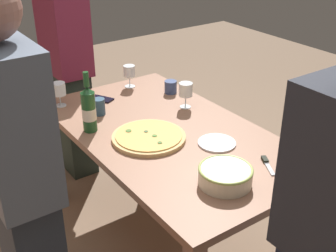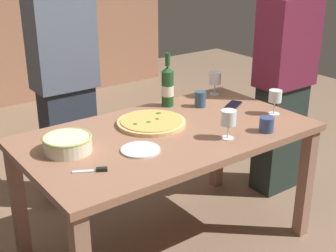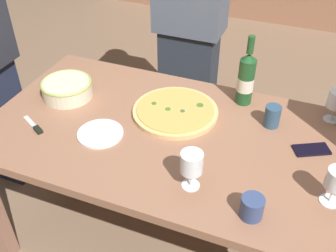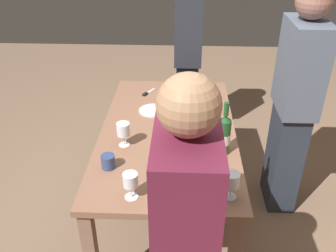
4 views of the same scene
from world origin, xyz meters
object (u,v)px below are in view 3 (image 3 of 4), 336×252
object	(u,v)px
serving_bowl	(67,88)
cell_phone	(311,150)
pizza	(175,111)
person_guest_right	(190,26)
cup_amber	(252,207)
wine_glass_by_bottle	(192,164)
dining_table	(168,148)
cup_ceramic	(272,116)
wine_bottle	(246,78)
side_plate	(100,133)
pizza_knife	(35,127)

from	to	relation	value
serving_bowl	cell_phone	bearing A→B (deg)	0.90
pizza	serving_bowl	bearing A→B (deg)	-174.20
person_guest_right	cup_amber	bearing A→B (deg)	14.84
cup_amber	cell_phone	size ratio (longest dim) A/B	0.57
wine_glass_by_bottle	cell_phone	size ratio (longest dim) A/B	1.09
serving_bowl	person_guest_right	size ratio (longest dim) A/B	0.15
cup_amber	cell_phone	bearing A→B (deg)	69.22
pizza	wine_glass_by_bottle	bearing A→B (deg)	-62.20
pizza	person_guest_right	xyz separation A→B (m)	(-0.19, 0.73, 0.09)
cup_amber	serving_bowl	bearing A→B (deg)	157.73
dining_table	person_guest_right	xyz separation A→B (m)	(-0.20, 0.87, 0.19)
wine_glass_by_bottle	cup_ceramic	size ratio (longest dim) A/B	1.60
pizza	cup_ceramic	distance (m)	0.43
wine_bottle	side_plate	xyz separation A→B (m)	(-0.51, -0.47, -0.12)
cup_ceramic	person_guest_right	world-z (taller)	person_guest_right
wine_bottle	cup_ceramic	bearing A→B (deg)	-41.00
dining_table	wine_glass_by_bottle	distance (m)	0.39
pizza_knife	person_guest_right	size ratio (longest dim) A/B	0.09
pizza	wine_bottle	bearing A→B (deg)	37.91
person_guest_right	cup_ceramic	bearing A→B (deg)	29.53
person_guest_right	pizza	bearing A→B (deg)	1.07
wine_glass_by_bottle	person_guest_right	size ratio (longest dim) A/B	0.09
dining_table	cell_phone	distance (m)	0.61
dining_table	cell_phone	world-z (taller)	cell_phone
dining_table	wine_glass_by_bottle	bearing A→B (deg)	-53.85
dining_table	pizza_knife	xyz separation A→B (m)	(-0.55, -0.19, 0.10)
side_plate	person_guest_right	bearing A→B (deg)	86.56
dining_table	serving_bowl	xyz separation A→B (m)	(-0.56, 0.08, 0.14)
wine_bottle	cup_amber	size ratio (longest dim) A/B	4.12
cell_phone	wine_glass_by_bottle	bearing A→B (deg)	-75.20
wine_bottle	cell_phone	size ratio (longest dim) A/B	2.36
serving_bowl	cell_phone	size ratio (longest dim) A/B	1.70
cup_ceramic	wine_glass_by_bottle	bearing A→B (deg)	-113.84
cup_amber	pizza_knife	xyz separation A→B (m)	(-0.98, 0.13, -0.04)
cup_ceramic	wine_bottle	bearing A→B (deg)	139.00
pizza	cell_phone	distance (m)	0.61
pizza	pizza_knife	bearing A→B (deg)	-148.63
cup_ceramic	pizza_knife	xyz separation A→B (m)	(-0.96, -0.40, -0.04)
serving_bowl	wine_glass_by_bottle	size ratio (longest dim) A/B	1.56
wine_bottle	wine_glass_by_bottle	world-z (taller)	wine_bottle
side_plate	pizza_knife	xyz separation A→B (m)	(-0.29, -0.06, 0.00)
cup_ceramic	cell_phone	bearing A→B (deg)	-30.68
wine_bottle	side_plate	distance (m)	0.71
pizza	side_plate	xyz separation A→B (m)	(-0.25, -0.26, -0.01)
cup_amber	side_plate	size ratio (longest dim) A/B	0.42
wine_bottle	dining_table	bearing A→B (deg)	-126.00
wine_glass_by_bottle	cup_ceramic	world-z (taller)	wine_glass_by_bottle
cup_amber	wine_glass_by_bottle	bearing A→B (deg)	166.58
person_guest_right	cell_phone	bearing A→B (deg)	32.73
wine_glass_by_bottle	cup_amber	xyz separation A→B (m)	(0.24, -0.06, -0.07)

